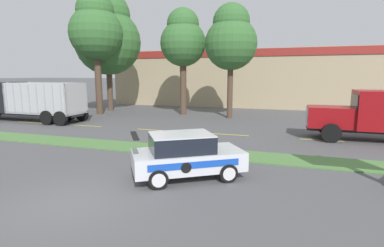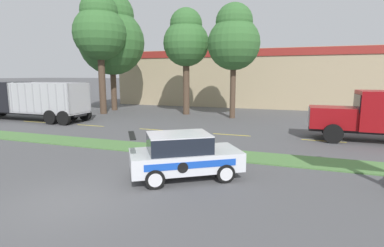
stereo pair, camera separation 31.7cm
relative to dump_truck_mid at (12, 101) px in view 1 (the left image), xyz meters
name	(u,v)px [view 1 (the left image)]	position (x,y,z in m)	size (l,w,h in m)	color
ground_plane	(72,203)	(16.18, -12.33, -1.61)	(600.00, 600.00, 0.00)	#515154
grass_verge	(162,149)	(16.18, -5.61, -1.58)	(120.00, 1.90, 0.06)	#517F42
centre_line_2	(31,122)	(2.53, -0.66, -1.61)	(2.40, 0.14, 0.01)	yellow
centre_line_3	(88,126)	(7.93, -0.66, -1.61)	(2.40, 0.14, 0.01)	yellow
centre_line_4	(153,130)	(13.33, -0.66, -1.61)	(2.40, 0.14, 0.01)	yellow
centre_line_5	(230,135)	(18.73, -0.66, -1.61)	(2.40, 0.14, 0.01)	yellow
centre_line_6	(322,140)	(24.13, -0.66, -1.61)	(2.40, 0.14, 0.01)	yellow
dump_truck_mid	(12,101)	(0.00, 0.00, 0.00)	(11.33, 2.76, 3.18)	black
rally_car	(186,155)	(18.67, -9.13, -0.75)	(4.39, 3.78, 1.70)	silver
store_building_backdrop	(249,78)	(17.13, 20.70, 1.71)	(32.78, 12.10, 6.64)	tan
tree_behind_left	(96,28)	(4.69, 5.55, 6.44)	(4.97, 4.97, 11.34)	brown
tree_behind_centre	(231,39)	(17.24, 6.76, 5.19)	(4.47, 4.47, 9.74)	brown
tree_behind_right	(183,39)	(12.50, 7.87, 5.42)	(4.27, 4.27, 9.89)	brown
tree_behind_far_right	(108,35)	(3.96, 8.53, 6.21)	(6.78, 6.78, 12.24)	brown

